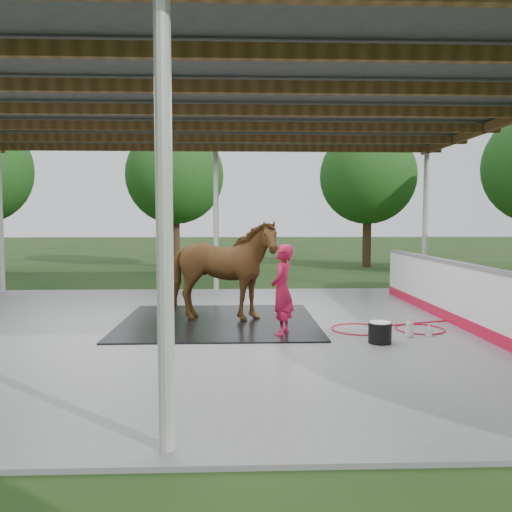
{
  "coord_description": "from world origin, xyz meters",
  "views": [
    {
      "loc": [
        0.59,
        -8.75,
        1.95
      ],
      "look_at": [
        0.91,
        0.16,
        1.32
      ],
      "focal_mm": 35.0,
      "sensor_mm": 36.0,
      "label": 1
    }
  ],
  "objects_px": {
    "horse": "(219,271)",
    "dasher_board": "(461,296)",
    "handler": "(282,290)",
    "wash_bucket": "(380,332)"
  },
  "relations": [
    {
      "from": "horse",
      "to": "dasher_board",
      "type": "bearing_deg",
      "value": -90.1
    },
    {
      "from": "handler",
      "to": "wash_bucket",
      "type": "distance_m",
      "value": 1.69
    },
    {
      "from": "handler",
      "to": "dasher_board",
      "type": "bearing_deg",
      "value": 118.75
    },
    {
      "from": "dasher_board",
      "to": "wash_bucket",
      "type": "distance_m",
      "value": 2.2
    },
    {
      "from": "horse",
      "to": "handler",
      "type": "height_order",
      "value": "horse"
    },
    {
      "from": "handler",
      "to": "wash_bucket",
      "type": "relative_size",
      "value": 4.2
    },
    {
      "from": "wash_bucket",
      "to": "dasher_board",
      "type": "bearing_deg",
      "value": 33.42
    },
    {
      "from": "horse",
      "to": "wash_bucket",
      "type": "height_order",
      "value": "horse"
    },
    {
      "from": "dasher_board",
      "to": "horse",
      "type": "height_order",
      "value": "horse"
    },
    {
      "from": "handler",
      "to": "wash_bucket",
      "type": "bearing_deg",
      "value": 86.54
    }
  ]
}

